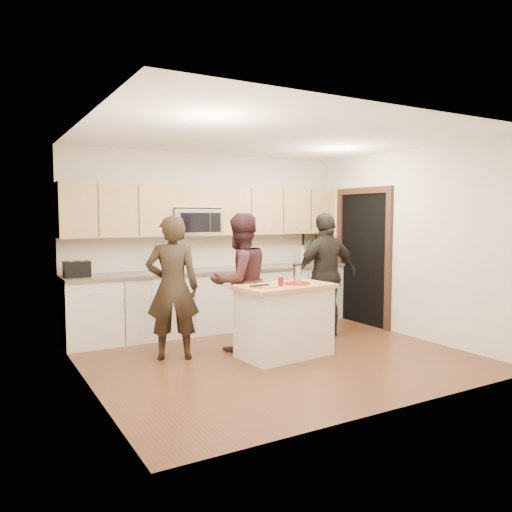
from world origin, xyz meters
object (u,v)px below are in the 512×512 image
woman_right (326,275)px  woman_center (240,282)px  toaster (77,269)px  island (284,320)px  woman_left (173,288)px

woman_right → woman_center: bearing=2.0°
toaster → woman_center: woman_center is taller
island → woman_center: bearing=115.7°
woman_left → woman_center: 0.91m
woman_left → woman_center: bearing=-159.6°
woman_center → island: bearing=111.7°
toaster → woman_right: (3.26, -1.13, -0.15)m
island → toaster: size_ratio=3.81×
toaster → woman_right: woman_right is taller
toaster → woman_left: (0.91, -1.14, -0.17)m
woman_right → island: bearing=28.5°
island → toaster: (-2.15, 1.72, 0.59)m
island → woman_center: size_ratio=0.71×
island → woman_right: woman_right is taller
toaster → woman_center: size_ratio=0.19×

